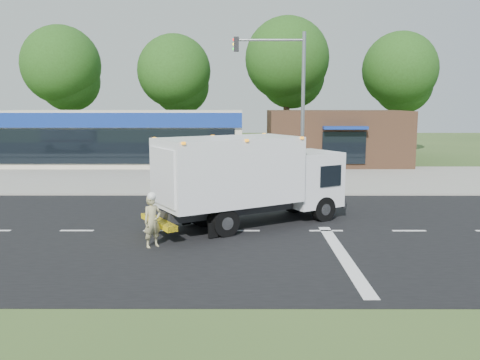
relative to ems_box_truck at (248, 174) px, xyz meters
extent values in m
plane|color=#385123|center=(-0.19, -0.90, -1.94)|extent=(120.00, 120.00, 0.00)
cube|color=black|center=(-0.19, -0.90, -1.93)|extent=(60.00, 14.00, 0.02)
cube|color=gray|center=(-0.19, 7.30, -1.88)|extent=(60.00, 2.40, 0.12)
cube|color=gray|center=(-0.19, 13.10, -1.93)|extent=(60.00, 9.00, 0.02)
cube|color=silver|center=(-6.19, -0.90, -1.92)|extent=(1.20, 0.15, 0.01)
cube|color=silver|center=(-3.19, -0.90, -1.92)|extent=(1.20, 0.15, 0.01)
cube|color=silver|center=(-0.19, -0.90, -1.92)|extent=(1.20, 0.15, 0.01)
cube|color=silver|center=(2.81, -0.90, -1.92)|extent=(1.20, 0.15, 0.01)
cube|color=silver|center=(5.81, -0.90, -1.92)|extent=(1.20, 0.15, 0.01)
cube|color=silver|center=(2.81, -3.90, -1.92)|extent=(0.40, 7.00, 0.01)
cube|color=black|center=(-0.71, -0.43, -1.22)|extent=(4.91, 3.50, 0.36)
cube|color=white|center=(2.40, 1.44, -0.35)|extent=(2.88, 2.94, 2.15)
cube|color=black|center=(3.24, 1.94, -0.15)|extent=(1.13, 1.75, 0.92)
cube|color=white|center=(-0.71, -0.43, 0.21)|extent=(5.65, 4.73, 2.40)
cube|color=silver|center=(-2.92, -1.75, 0.16)|extent=(1.10, 1.79, 1.94)
cube|color=yellow|center=(-3.08, -1.84, -1.38)|extent=(1.57, 2.29, 0.18)
cube|color=orange|center=(-0.71, -0.43, 1.38)|extent=(5.49, 4.66, 0.08)
cylinder|color=black|center=(1.95, 2.30, -1.45)|extent=(1.00, 0.77, 0.98)
cylinder|color=black|center=(2.94, 0.63, -1.45)|extent=(1.00, 0.77, 0.98)
cylinder|color=black|center=(-1.85, 0.08, -1.45)|extent=(1.00, 0.77, 0.98)
cylinder|color=black|center=(-0.80, -1.67, -1.45)|extent=(1.00, 0.77, 0.98)
imported|color=tan|center=(-3.09, -2.95, -1.10)|extent=(0.73, 0.70, 1.68)
sphere|color=white|center=(-3.09, -2.95, -0.29)|extent=(0.28, 0.28, 0.28)
cube|color=beige|center=(-9.19, 19.10, 0.06)|extent=(18.00, 6.00, 4.00)
cube|color=navy|center=(-9.19, 16.05, 1.46)|extent=(18.00, 0.30, 1.00)
cube|color=black|center=(-9.19, 16.05, -0.34)|extent=(17.00, 0.12, 2.40)
cube|color=#382316|center=(6.81, 19.10, 0.06)|extent=(10.00, 6.00, 4.00)
cube|color=navy|center=(6.81, 16.00, 0.96)|extent=(3.00, 1.20, 0.20)
cube|color=black|center=(6.81, 16.05, -0.44)|extent=(3.00, 0.12, 2.20)
cylinder|color=gray|center=(2.81, 6.70, 2.06)|extent=(0.18, 0.18, 8.00)
cylinder|color=gray|center=(1.11, 6.70, 5.66)|extent=(3.40, 0.12, 0.12)
cube|color=black|center=(-0.49, 6.70, 5.46)|extent=(0.25, 0.25, 0.70)
cylinder|color=#332114|center=(-16.19, 27.10, 1.74)|extent=(0.56, 0.56, 7.35)
sphere|color=#224714|center=(-16.19, 27.10, 5.94)|extent=(6.93, 6.93, 6.93)
sphere|color=#224714|center=(-15.69, 27.60, 4.57)|extent=(5.46, 5.46, 5.46)
cylinder|color=#332114|center=(-6.19, 27.10, 1.49)|extent=(0.56, 0.56, 6.86)
sphere|color=#224714|center=(-6.19, 27.10, 5.41)|extent=(6.47, 6.47, 6.47)
sphere|color=#224714|center=(-5.69, 27.60, 4.14)|extent=(5.10, 5.10, 5.10)
cylinder|color=#332114|center=(3.81, 27.10, 1.98)|extent=(0.56, 0.56, 7.84)
sphere|color=#224714|center=(3.81, 27.10, 6.46)|extent=(7.39, 7.39, 7.39)
sphere|color=#224714|center=(4.31, 27.60, 5.00)|extent=(5.82, 5.82, 5.82)
cylinder|color=#332114|center=(13.81, 27.10, 1.56)|extent=(0.56, 0.56, 7.00)
sphere|color=#224714|center=(13.81, 27.10, 5.56)|extent=(6.60, 6.60, 6.60)
sphere|color=#224714|center=(14.31, 27.60, 4.26)|extent=(5.20, 5.20, 5.20)
camera|label=1|loc=(-0.27, -18.72, 2.66)|focal=38.00mm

